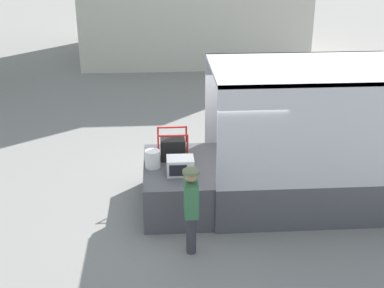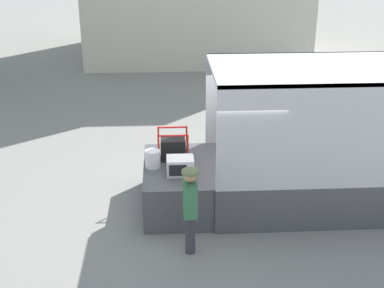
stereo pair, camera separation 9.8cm
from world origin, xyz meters
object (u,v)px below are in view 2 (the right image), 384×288
portable_generator (174,148)px  worker_person (190,203)px  orange_bucket (153,159)px  microwave (180,166)px

portable_generator → worker_person: bearing=-83.7°
worker_person → portable_generator: bearing=96.3°
orange_bucket → microwave: bearing=-31.0°
portable_generator → orange_bucket: bearing=-136.7°
portable_generator → orange_bucket: (-0.44, -0.41, -0.05)m
microwave → portable_generator: size_ratio=0.84×
worker_person → microwave: bearing=95.2°
microwave → worker_person: bearing=-84.8°
microwave → orange_bucket: size_ratio=1.45×
orange_bucket → worker_person: size_ratio=0.22×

